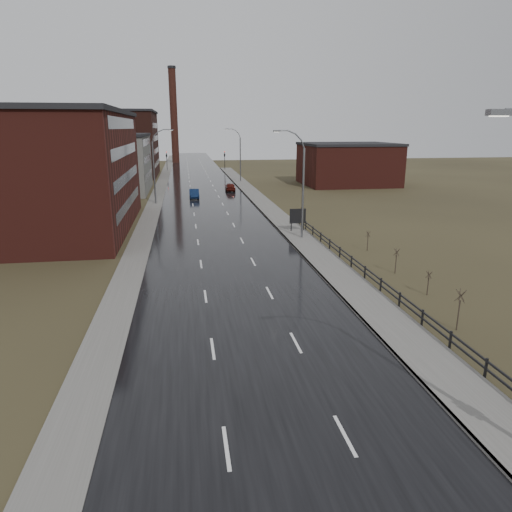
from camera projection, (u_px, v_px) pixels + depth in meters
name	position (u px, v px, depth m)	size (l,w,h in m)	color
road	(208.00, 205.00, 70.56)	(14.00, 300.00, 0.06)	black
sidewalk_right	(302.00, 240.00, 48.05)	(3.20, 180.00, 0.18)	#595651
curb_right	(288.00, 241.00, 47.83)	(0.16, 180.00, 0.18)	slate
sidewalk_left	(154.00, 206.00, 69.34)	(2.40, 260.00, 0.12)	#595651
warehouse_near	(27.00, 172.00, 51.36)	(22.44, 28.56, 13.50)	#471914
warehouse_mid	(103.00, 163.00, 83.59)	(16.32, 20.40, 10.50)	slate
warehouse_far	(101.00, 144.00, 110.69)	(26.52, 24.48, 15.50)	#331611
building_right	(348.00, 164.00, 94.83)	(18.36, 16.32, 8.50)	#471914
smokestack	(174.00, 115.00, 151.04)	(2.70, 2.70, 30.70)	#331611
streetlight_right_mid	(300.00, 184.00, 47.43)	(3.36, 0.28, 11.35)	slate
streetlight_left	(156.00, 166.00, 69.74)	(3.36, 0.28, 11.35)	slate
streetlight_right_far	(239.00, 155.00, 98.77)	(3.36, 0.28, 11.35)	slate
guardrail	(385.00, 286.00, 32.27)	(0.10, 53.05, 1.10)	black
shrub_c	(459.00, 309.00, 26.60)	(0.60, 0.63, 2.53)	#382D23
shrub_d	(428.00, 283.00, 32.35)	(0.43, 0.45, 1.78)	#382D23
shrub_e	(396.00, 260.00, 37.15)	(0.50, 0.53, 2.11)	#382D23
shrub_f	(368.00, 240.00, 44.04)	(0.47, 0.49, 1.96)	#382D23
billboard	(298.00, 217.00, 51.67)	(1.87, 0.17, 2.72)	black
traffic_light_left	(166.00, 154.00, 125.18)	(0.58, 2.73, 5.30)	black
traffic_light_right	(225.00, 153.00, 127.56)	(0.58, 2.73, 5.30)	black
car_near	(194.00, 194.00, 76.85)	(1.60, 4.58, 1.51)	#0C1B3C
car_far	(230.00, 187.00, 85.52)	(1.81, 4.50, 1.53)	#4C120C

